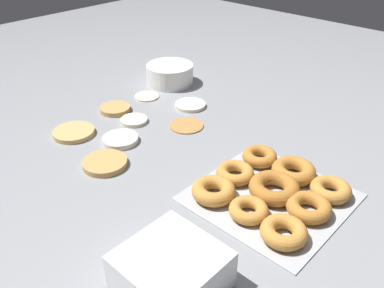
% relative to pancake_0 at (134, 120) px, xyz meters
% --- Properties ---
extents(ground_plane, '(3.00, 3.00, 0.00)m').
position_rel_pancake_0_xyz_m(ground_plane, '(-0.02, -0.14, -0.01)').
color(ground_plane, gray).
extents(pancake_0, '(0.08, 0.08, 0.01)m').
position_rel_pancake_0_xyz_m(pancake_0, '(0.00, 0.00, 0.00)').
color(pancake_0, beige).
rests_on(pancake_0, ground_plane).
extents(pancake_1, '(0.12, 0.12, 0.01)m').
position_rel_pancake_0_xyz_m(pancake_1, '(-0.17, 0.07, 0.00)').
color(pancake_1, tan).
rests_on(pancake_1, ground_plane).
extents(pancake_2, '(0.10, 0.10, 0.01)m').
position_rel_pancake_0_xyz_m(pancake_2, '(0.19, -0.05, 0.00)').
color(pancake_2, beige).
rests_on(pancake_2, ground_plane).
extents(pancake_3, '(0.10, 0.10, 0.01)m').
position_rel_pancake_0_xyz_m(pancake_3, '(0.09, -0.13, -0.00)').
color(pancake_3, '#B27F42').
rests_on(pancake_3, ground_plane).
extents(pancake_4, '(0.10, 0.10, 0.01)m').
position_rel_pancake_0_xyz_m(pancake_4, '(-0.10, -0.06, 0.00)').
color(pancake_4, silver).
rests_on(pancake_4, ground_plane).
extents(pancake_5, '(0.09, 0.09, 0.02)m').
position_rel_pancake_0_xyz_m(pancake_5, '(0.01, 0.10, 0.00)').
color(pancake_5, tan).
rests_on(pancake_5, ground_plane).
extents(pancake_6, '(0.08, 0.08, 0.01)m').
position_rel_pancake_0_xyz_m(pancake_6, '(0.14, 0.11, -0.00)').
color(pancake_6, beige).
rests_on(pancake_6, ground_plane).
extents(pancake_7, '(0.11, 0.11, 0.01)m').
position_rel_pancake_0_xyz_m(pancake_7, '(-0.20, -0.13, 0.00)').
color(pancake_7, tan).
rests_on(pancake_7, ground_plane).
extents(donut_tray, '(0.31, 0.32, 0.04)m').
position_rel_pancake_0_xyz_m(donut_tray, '(-0.02, -0.50, 0.01)').
color(donut_tray, '#ADAFB5').
rests_on(donut_tray, ground_plane).
extents(batter_bowl, '(0.17, 0.17, 0.07)m').
position_rel_pancake_0_xyz_m(batter_bowl, '(0.28, 0.13, 0.03)').
color(batter_bowl, white).
rests_on(batter_bowl, ground_plane).
extents(container_stack, '(0.16, 0.16, 0.08)m').
position_rel_pancake_0_xyz_m(container_stack, '(-0.35, -0.51, 0.03)').
color(container_stack, white).
rests_on(container_stack, ground_plane).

